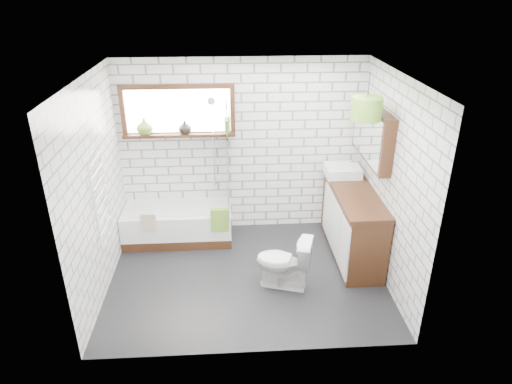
{
  "coord_description": "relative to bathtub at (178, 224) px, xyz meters",
  "views": [
    {
      "loc": [
        -0.19,
        -4.77,
        3.44
      ],
      "look_at": [
        0.13,
        0.25,
        1.05
      ],
      "focal_mm": 32.0,
      "sensor_mm": 36.0,
      "label": 1
    }
  ],
  "objects": [
    {
      "name": "floor",
      "position": [
        0.94,
        -0.97,
        -0.25
      ],
      "size": [
        3.4,
        2.6,
        0.01
      ],
      "primitive_type": "cube",
      "color": "black",
      "rests_on": "ground"
    },
    {
      "name": "vase_olive",
      "position": [
        -0.37,
        0.26,
        1.35
      ],
      "size": [
        0.25,
        0.25,
        0.23
      ],
      "primitive_type": "imported",
      "rotation": [
        0.0,
        0.0,
        0.16
      ],
      "color": "olive",
      "rests_on": "window"
    },
    {
      "name": "bottle",
      "position": [
        0.74,
        0.26,
        1.34
      ],
      "size": [
        0.08,
        0.08,
        0.22
      ],
      "primitive_type": "cylinder",
      "rotation": [
        0.0,
        0.0,
        -0.27
      ],
      "color": "olive",
      "rests_on": "window"
    },
    {
      "name": "shower_screen",
      "position": [
        0.73,
        0.0,
        0.99
      ],
      "size": [
        0.02,
        0.72,
        1.5
      ],
      "primitive_type": "cube",
      "color": "white",
      "rests_on": "bathtub"
    },
    {
      "name": "bathtub",
      "position": [
        0.0,
        0.0,
        0.0
      ],
      "size": [
        1.51,
        0.66,
        0.49
      ],
      "primitive_type": "cube",
      "color": "white",
      "rests_on": "floor"
    },
    {
      "name": "pendant",
      "position": [
        2.3,
        -0.82,
        1.86
      ],
      "size": [
        0.35,
        0.35,
        0.26
      ],
      "primitive_type": "cylinder",
      "color": "olive",
      "rests_on": "ceiling"
    },
    {
      "name": "window",
      "position": [
        0.09,
        0.29,
        1.56
      ],
      "size": [
        1.52,
        0.16,
        0.68
      ],
      "primitive_type": "cube",
      "color": "black",
      "rests_on": "wall_back"
    },
    {
      "name": "wall_left",
      "position": [
        -0.77,
        -0.97,
        1.01
      ],
      "size": [
        0.01,
        2.6,
        2.5
      ],
      "primitive_type": "cube",
      "color": "white",
      "rests_on": "ground"
    },
    {
      "name": "vase_dark",
      "position": [
        0.16,
        0.26,
        1.33
      ],
      "size": [
        0.19,
        0.19,
        0.18
      ],
      "primitive_type": "imported",
      "rotation": [
        0.0,
        0.0,
        -0.08
      ],
      "color": "black",
      "rests_on": "window"
    },
    {
      "name": "vanity",
      "position": [
        2.37,
        -0.49,
        0.22
      ],
      "size": [
        0.53,
        1.63,
        0.93
      ],
      "primitive_type": "cube",
      "color": "black",
      "rests_on": "floor"
    },
    {
      "name": "tap",
      "position": [
        2.47,
        0.01,
        0.82
      ],
      "size": [
        0.04,
        0.04,
        0.16
      ],
      "primitive_type": "cylinder",
      "rotation": [
        0.0,
        0.0,
        0.39
      ],
      "color": "silver",
      "rests_on": "vanity"
    },
    {
      "name": "toilet",
      "position": [
        1.37,
        -1.19,
        0.09
      ],
      "size": [
        0.56,
        0.74,
        0.67
      ],
      "primitive_type": "imported",
      "rotation": [
        0.0,
        0.0,
        -1.87
      ],
      "color": "white",
      "rests_on": "floor"
    },
    {
      "name": "basin",
      "position": [
        2.31,
        0.01,
        0.76
      ],
      "size": [
        0.47,
        0.41,
        0.14
      ],
      "primitive_type": "cube",
      "color": "white",
      "rests_on": "vanity"
    },
    {
      "name": "ceiling",
      "position": [
        0.94,
        -0.97,
        2.26
      ],
      "size": [
        3.4,
        2.6,
        0.01
      ],
      "primitive_type": "cube",
      "color": "white",
      "rests_on": "ground"
    },
    {
      "name": "mirror_cabinet",
      "position": [
        2.56,
        -0.37,
        1.41
      ],
      "size": [
        0.16,
        1.2,
        0.7
      ],
      "primitive_type": "cube",
      "color": "black",
      "rests_on": "wall_right"
    },
    {
      "name": "towel_radiator",
      "position": [
        -0.72,
        -0.97,
        0.96
      ],
      "size": [
        0.06,
        0.52,
        1.0
      ],
      "primitive_type": "cube",
      "color": "white",
      "rests_on": "wall_left"
    },
    {
      "name": "towel_beige",
      "position": [
        -0.35,
        -0.33,
        0.22
      ],
      "size": [
        0.19,
        0.05,
        0.25
      ],
      "primitive_type": "cube",
      "color": "tan",
      "rests_on": "bathtub"
    },
    {
      "name": "wall_front",
      "position": [
        0.94,
        -2.27,
        1.01
      ],
      "size": [
        3.4,
        0.01,
        2.5
      ],
      "primitive_type": "cube",
      "color": "white",
      "rests_on": "ground"
    },
    {
      "name": "towel_green",
      "position": [
        0.6,
        -0.33,
        0.22
      ],
      "size": [
        0.24,
        0.07,
        0.33
      ],
      "primitive_type": "cube",
      "color": "olive",
      "rests_on": "bathtub"
    },
    {
      "name": "shower_riser",
      "position": [
        0.54,
        0.29,
        1.11
      ],
      "size": [
        0.02,
        0.02,
        1.3
      ],
      "primitive_type": "cylinder",
      "color": "silver",
      "rests_on": "wall_back"
    },
    {
      "name": "wall_back",
      "position": [
        0.94,
        0.34,
        1.01
      ],
      "size": [
        3.4,
        0.01,
        2.5
      ],
      "primitive_type": "cube",
      "color": "white",
      "rests_on": "ground"
    },
    {
      "name": "wall_right",
      "position": [
        2.64,
        -0.97,
        1.01
      ],
      "size": [
        0.01,
        2.6,
        2.5
      ],
      "primitive_type": "cube",
      "color": "white",
      "rests_on": "ground"
    }
  ]
}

